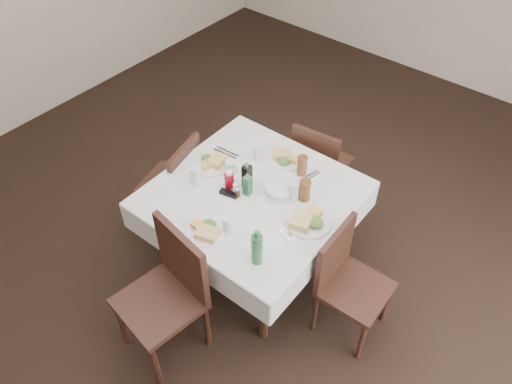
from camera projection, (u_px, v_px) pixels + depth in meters
ground_plane at (250, 263)px, 3.93m from camera, size 7.00×7.00×0.00m
room_shell at (247, 72)px, 2.72m from camera, size 6.04×7.04×2.80m
dining_table at (252, 201)px, 3.47m from camera, size 1.30×1.30×0.76m
chair_north at (319, 162)px, 4.05m from camera, size 0.45×0.45×0.85m
chair_south at (170, 287)px, 3.09m from camera, size 0.53×0.53×0.99m
chair_east at (346, 276)px, 3.23m from camera, size 0.43×0.43×0.87m
chair_west at (177, 180)px, 3.90m from camera, size 0.49×0.49×0.85m
meal_north at (285, 158)px, 3.63m from camera, size 0.25×0.25×0.06m
meal_south at (206, 230)px, 3.13m from camera, size 0.26×0.26×0.06m
meal_east at (308, 220)px, 3.19m from camera, size 0.30×0.30×0.07m
meal_west at (212, 162)px, 3.60m from camera, size 0.26×0.26×0.06m
side_plate_a at (250, 153)px, 3.69m from camera, size 0.14×0.14×0.01m
side_plate_b at (265, 238)px, 3.11m from camera, size 0.18×0.18×0.01m
water_n at (258, 153)px, 3.61m from camera, size 0.06×0.06×0.12m
water_s at (228, 225)px, 3.12m from camera, size 0.06×0.06×0.12m
water_e at (294, 190)px, 3.32m from camera, size 0.07×0.07×0.14m
water_w at (196, 175)px, 3.42m from camera, size 0.08×0.08×0.14m
iced_tea_a at (302, 165)px, 3.49m from camera, size 0.07×0.07×0.15m
iced_tea_b at (305, 190)px, 3.31m from camera, size 0.08×0.08×0.16m
bread_basket at (278, 191)px, 3.37m from camera, size 0.19×0.19×0.06m
oil_cruet_dark at (247, 175)px, 3.39m from camera, size 0.05×0.05×0.23m
oil_cruet_green at (248, 185)px, 3.34m from camera, size 0.05×0.05×0.20m
ketchup_bottle at (229, 180)px, 3.40m from camera, size 0.07×0.07×0.14m
salt_shaker at (236, 189)px, 3.37m from camera, size 0.04×0.04×0.08m
pepper_shaker at (237, 192)px, 3.36m from camera, size 0.03×0.03×0.07m
coffee_mug at (230, 167)px, 3.54m from camera, size 0.13×0.12×0.08m
sunglasses at (229, 193)px, 3.38m from camera, size 0.14×0.07×0.03m
green_bottle at (257, 249)px, 2.91m from camera, size 0.07×0.07×0.26m
sugar_caddy at (294, 220)px, 3.19m from camera, size 0.10×0.08×0.04m
cutlery_n at (311, 176)px, 3.52m from camera, size 0.07×0.16×0.01m
cutlery_s at (195, 220)px, 3.22m from camera, size 0.07×0.18×0.01m
cutlery_e at (285, 233)px, 3.14m from camera, size 0.17×0.08×0.01m
cutlery_w at (226, 153)px, 3.70m from camera, size 0.21×0.07×0.01m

